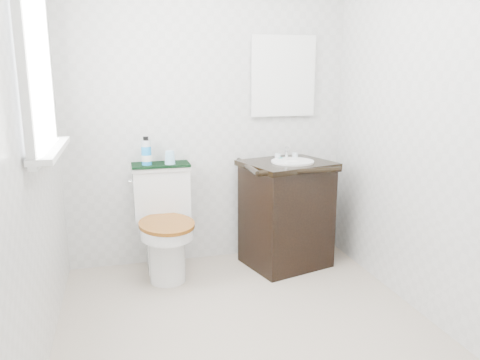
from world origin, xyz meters
name	(u,v)px	position (x,y,z in m)	size (l,w,h in m)	color
floor	(250,332)	(0.00, 0.00, 0.00)	(2.40, 2.40, 0.00)	#B1A28E
wall_back	(208,110)	(0.00, 1.20, 1.20)	(2.40, 2.40, 0.00)	silver
wall_front	(367,172)	(0.00, -1.20, 1.20)	(2.40, 2.40, 0.00)	silver
wall_left	(25,133)	(-1.10, 0.00, 1.20)	(2.40, 2.40, 0.00)	silver
wall_right	(432,121)	(1.10, 0.00, 1.20)	(2.40, 2.40, 0.00)	silver
window	(34,57)	(-1.07, 0.25, 1.55)	(0.02, 0.70, 0.90)	white
mirror	(283,76)	(0.59, 1.18, 1.45)	(0.50, 0.02, 0.60)	silver
toilet	(164,228)	(-0.39, 0.97, 0.35)	(0.43, 0.65, 0.80)	silver
vanity	(286,211)	(0.55, 0.90, 0.43)	(0.74, 0.68, 0.92)	black
trash_bin	(262,240)	(0.40, 1.04, 0.16)	(0.26, 0.22, 0.32)	white
towel	(161,165)	(-0.39, 1.09, 0.81)	(0.42, 0.22, 0.02)	black
mouthwash_bottle	(146,152)	(-0.49, 1.07, 0.91)	(0.07, 0.07, 0.21)	#1880CF
cup	(170,157)	(-0.32, 1.05, 0.87)	(0.08, 0.08, 0.10)	#91CBEE
soap_bar	(279,158)	(0.51, 1.01, 0.83)	(0.07, 0.05, 0.02)	#187776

